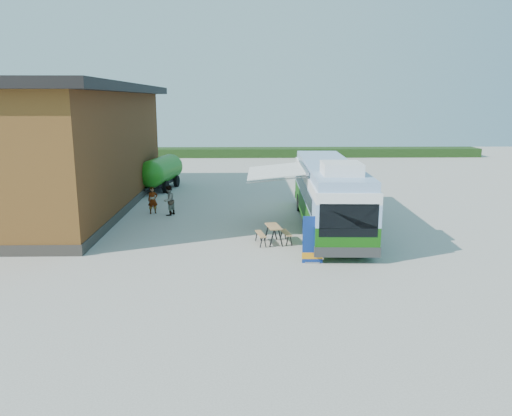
{
  "coord_description": "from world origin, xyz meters",
  "views": [
    {
      "loc": [
        0.54,
        -20.66,
        6.58
      ],
      "look_at": [
        1.07,
        3.12,
        1.4
      ],
      "focal_mm": 35.0,
      "sensor_mm": 36.0,
      "label": 1
    }
  ],
  "objects_px": {
    "banner": "(313,244)",
    "picnic_table": "(273,230)",
    "slurry_tanker": "(161,171)",
    "person_a": "(153,200)",
    "bus": "(329,192)",
    "person_b": "(169,201)"
  },
  "relations": [
    {
      "from": "person_a",
      "to": "slurry_tanker",
      "type": "distance_m",
      "value": 8.19
    },
    {
      "from": "banner",
      "to": "person_b",
      "type": "height_order",
      "value": "banner"
    },
    {
      "from": "person_a",
      "to": "slurry_tanker",
      "type": "xyz_separation_m",
      "value": [
        -0.82,
        8.12,
        0.59
      ]
    },
    {
      "from": "slurry_tanker",
      "to": "person_a",
      "type": "bearing_deg",
      "value": -74.31
    },
    {
      "from": "person_a",
      "to": "person_b",
      "type": "height_order",
      "value": "person_b"
    },
    {
      "from": "person_b",
      "to": "bus",
      "type": "bearing_deg",
      "value": 97.18
    },
    {
      "from": "picnic_table",
      "to": "person_b",
      "type": "distance_m",
      "value": 8.3
    },
    {
      "from": "banner",
      "to": "slurry_tanker",
      "type": "relative_size",
      "value": 0.31
    },
    {
      "from": "picnic_table",
      "to": "slurry_tanker",
      "type": "height_order",
      "value": "slurry_tanker"
    },
    {
      "from": "banner",
      "to": "slurry_tanker",
      "type": "height_order",
      "value": "slurry_tanker"
    },
    {
      "from": "banner",
      "to": "person_a",
      "type": "height_order",
      "value": "banner"
    },
    {
      "from": "banner",
      "to": "picnic_table",
      "type": "distance_m",
      "value": 3.23
    },
    {
      "from": "banner",
      "to": "person_a",
      "type": "distance_m",
      "value": 12.4
    },
    {
      "from": "person_a",
      "to": "person_b",
      "type": "xyz_separation_m",
      "value": [
        0.99,
        -0.46,
        0.07
      ]
    },
    {
      "from": "bus",
      "to": "person_b",
      "type": "bearing_deg",
      "value": 163.96
    },
    {
      "from": "banner",
      "to": "picnic_table",
      "type": "bearing_deg",
      "value": 118.53
    },
    {
      "from": "banner",
      "to": "picnic_table",
      "type": "relative_size",
      "value": 1.17
    },
    {
      "from": "bus",
      "to": "picnic_table",
      "type": "xyz_separation_m",
      "value": [
        -3.05,
        -3.11,
        -1.23
      ]
    },
    {
      "from": "slurry_tanker",
      "to": "person_b",
      "type": "bearing_deg",
      "value": -68.14
    },
    {
      "from": "picnic_table",
      "to": "person_a",
      "type": "xyz_separation_m",
      "value": [
        -6.74,
        6.44,
        0.16
      ]
    },
    {
      "from": "bus",
      "to": "slurry_tanker",
      "type": "distance_m",
      "value": 15.62
    },
    {
      "from": "banner",
      "to": "bus",
      "type": "bearing_deg",
      "value": 76.99
    }
  ]
}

